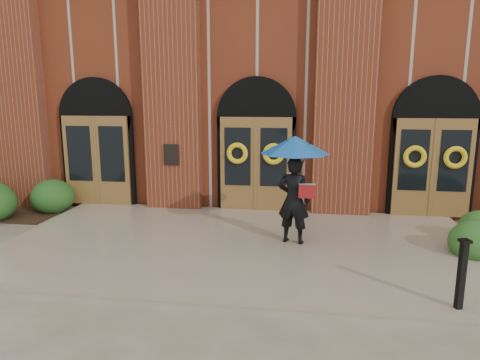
# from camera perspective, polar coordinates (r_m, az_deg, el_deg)

# --- Properties ---
(ground) EXTENTS (90.00, 90.00, 0.00)m
(ground) POSITION_cam_1_polar(r_m,az_deg,el_deg) (9.19, 0.26, -9.25)
(ground) COLOR gray
(ground) RESTS_ON ground
(landing) EXTENTS (10.00, 5.30, 0.15)m
(landing) POSITION_cam_1_polar(r_m,az_deg,el_deg) (9.30, 0.38, -8.50)
(landing) COLOR gray
(landing) RESTS_ON ground
(church_building) EXTENTS (16.20, 12.53, 7.00)m
(church_building) POSITION_cam_1_polar(r_m,az_deg,el_deg) (17.35, 4.28, 12.21)
(church_building) COLOR #622615
(church_building) RESTS_ON ground
(man_with_umbrella) EXTENTS (1.72, 1.72, 2.26)m
(man_with_umbrella) POSITION_cam_1_polar(r_m,az_deg,el_deg) (8.85, 7.28, 1.50)
(man_with_umbrella) COLOR black
(man_with_umbrella) RESTS_ON landing
(metal_post) EXTENTS (0.18, 0.18, 1.06)m
(metal_post) POSITION_cam_1_polar(r_m,az_deg,el_deg) (7.07, 27.46, -10.92)
(metal_post) COLOR black
(metal_post) RESTS_ON landing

